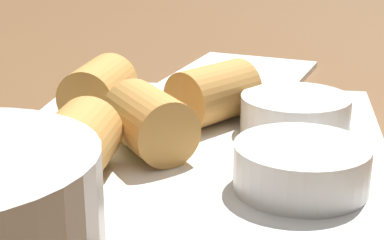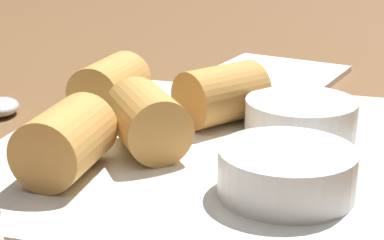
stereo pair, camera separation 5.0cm
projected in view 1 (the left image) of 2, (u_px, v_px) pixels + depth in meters
table_surface at (171, 189)px, 42.01cm from camera, size 180.00×140.00×2.00cm
serving_plate at (192, 154)px, 43.12cm from camera, size 29.08×25.65×1.50cm
roll_front_left at (146, 121)px, 40.83cm from camera, size 7.37×7.00×4.22cm
roll_front_right at (77, 144)px, 36.99cm from camera, size 6.82×4.33×4.22cm
roll_back_left at (100, 88)px, 48.01cm from camera, size 6.90×4.57×4.22cm
roll_back_right at (217, 92)px, 46.94cm from camera, size 7.37×7.01×4.22cm
dipping_bowl_near at (295, 112)px, 44.68cm from camera, size 7.64×7.64×2.62cm
dipping_bowl_far at (301, 165)px, 35.84cm from camera, size 7.64×7.64×2.62cm
napkin at (242, 75)px, 64.54cm from camera, size 16.92×15.33×0.60cm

